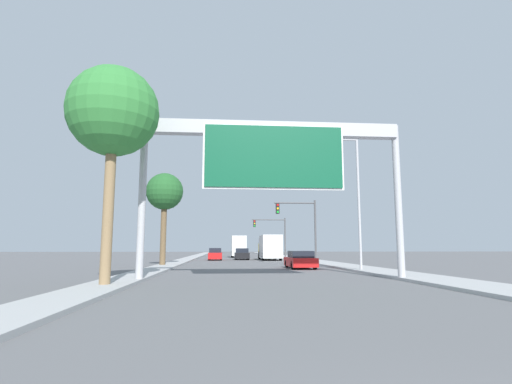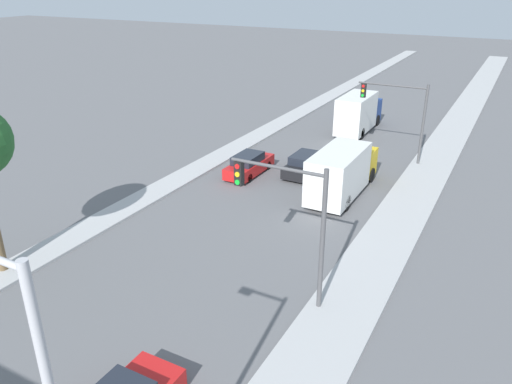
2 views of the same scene
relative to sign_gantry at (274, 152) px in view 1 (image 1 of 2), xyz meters
name	(u,v)px [view 1 (image 1 of 2)]	position (x,y,z in m)	size (l,w,h in m)	color
sidewalk_right	(290,257)	(7.75, 42.14, -6.33)	(3.00, 120.00, 0.15)	#ADADAD
median_strip_left	(192,258)	(-7.25, 42.14, -6.33)	(2.00, 120.00, 0.15)	#ADADAD
sign_gantry	(274,152)	(0.00, 0.00, 0.00)	(13.27, 0.73, 7.98)	#B2B2B7
car_mid_center	(215,254)	(-3.50, 32.49, -5.68)	(1.71, 4.61, 1.55)	red
car_far_right	(300,260)	(3.50, 11.49, -5.76)	(1.89, 4.52, 1.36)	red
car_far_left	(242,254)	(0.00, 34.59, -5.70)	(1.85, 4.70, 1.50)	black
truck_box_primary	(239,247)	(0.00, 46.52, -4.66)	(2.30, 7.34, 3.46)	navy
truck_box_secondary	(270,247)	(3.50, 32.16, -4.80)	(2.43, 7.81, 3.16)	yellow
traffic_light_near_intersection	(302,221)	(5.43, 20.14, -2.13)	(4.26, 0.32, 6.37)	#4C4C4F
traffic_light_mid_block	(274,230)	(5.08, 40.14, -2.27)	(5.12, 0.32, 6.04)	#4C4C4F
palm_tree_foreground	(113,113)	(-7.26, -2.61, 0.93)	(3.88, 3.88, 9.37)	#8C704C
palm_tree_background	(165,193)	(-7.68, 15.69, -0.05)	(3.23, 3.23, 8.12)	brown
street_lamp_right	(355,193)	(6.61, 7.24, -1.01)	(2.26, 0.28, 9.31)	#B2B2B7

